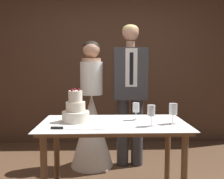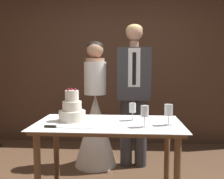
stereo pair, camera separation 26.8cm
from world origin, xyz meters
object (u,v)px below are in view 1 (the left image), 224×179
(cake_table, at_px, (114,133))
(wine_glass_far, at_px, (173,110))
(tiered_cake, at_px, (76,111))
(groom, at_px, (130,88))
(cake_knife, at_px, (67,128))
(wine_glass_near, at_px, (151,112))
(bride, at_px, (92,121))
(wine_glass_middle, at_px, (136,108))

(cake_table, bearing_deg, wine_glass_far, -6.87)
(tiered_cake, xyz_separation_m, wine_glass_far, (0.87, -0.12, 0.02))
(cake_table, xyz_separation_m, groom, (0.24, 0.90, 0.34))
(tiered_cake, relative_size, cake_knife, 0.69)
(wine_glass_near, distance_m, bride, 1.22)
(cake_table, distance_m, groom, 0.99)
(wine_glass_middle, xyz_separation_m, groom, (0.03, 0.79, 0.13))
(cake_table, distance_m, bride, 0.93)
(tiered_cake, distance_m, wine_glass_far, 0.88)
(wine_glass_near, height_order, bride, bride)
(wine_glass_far, distance_m, groom, 1.01)
(bride, bearing_deg, cake_knife, -97.24)
(cake_knife, height_order, groom, groom)
(wine_glass_near, distance_m, wine_glass_middle, 0.27)
(wine_glass_middle, distance_m, bride, 0.96)
(cake_knife, relative_size, wine_glass_middle, 2.68)
(cake_knife, relative_size, groom, 0.25)
(wine_glass_near, bearing_deg, cake_table, 155.21)
(cake_knife, bearing_deg, tiered_cake, 85.73)
(cake_table, xyz_separation_m, bride, (-0.24, 0.90, -0.08))
(cake_table, relative_size, bride, 0.84)
(wine_glass_far, relative_size, bride, 0.12)
(bride, bearing_deg, cake_table, -74.83)
(bride, height_order, groom, groom)
(cake_knife, bearing_deg, wine_glass_middle, 31.77)
(cake_knife, relative_size, wine_glass_near, 2.42)
(bride, bearing_deg, tiered_cake, -97.19)
(cake_knife, relative_size, wine_glass_far, 2.42)
(tiered_cake, bearing_deg, cake_knife, -97.38)
(wine_glass_near, xyz_separation_m, wine_glass_middle, (-0.10, 0.25, -0.02))
(wine_glass_far, xyz_separation_m, bride, (-0.77, 0.96, -0.30))
(cake_table, height_order, cake_knife, cake_knife)
(cake_table, distance_m, wine_glass_middle, 0.32)
(cake_table, relative_size, wine_glass_far, 7.21)
(cake_table, distance_m, cake_knife, 0.46)
(tiered_cake, relative_size, bride, 0.19)
(cake_knife, xyz_separation_m, wine_glass_near, (0.70, 0.08, 0.12))
(tiered_cake, bearing_deg, bride, 82.81)
(wine_glass_far, bearing_deg, groom, 106.40)
(groom, bearing_deg, tiered_cake, -125.24)
(groom, bearing_deg, wine_glass_middle, -91.89)
(cake_knife, height_order, wine_glass_far, wine_glass_far)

